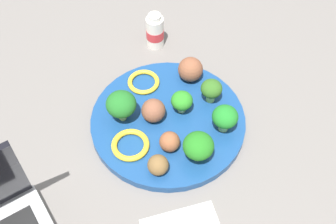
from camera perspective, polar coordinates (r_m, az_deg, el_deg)
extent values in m
plane|color=slate|center=(0.81, 0.00, -1.55)|extent=(4.00, 4.00, 0.00)
cylinder|color=navy|center=(0.80, 0.00, -1.21)|extent=(0.28, 0.28, 0.02)
cylinder|color=#8FBD70|center=(0.78, 7.20, -1.75)|extent=(0.02, 0.02, 0.02)
ellipsoid|color=#1F7825|center=(0.76, 7.40, -0.60)|extent=(0.05, 0.05, 0.04)
cylinder|color=#8FBC72|center=(0.74, 3.84, -5.55)|extent=(0.02, 0.02, 0.02)
ellipsoid|color=#22721D|center=(0.72, 3.96, -4.38)|extent=(0.05, 0.05, 0.04)
cylinder|color=#94BF7D|center=(0.80, 1.77, 0.53)|extent=(0.01, 0.01, 0.01)
ellipsoid|color=#2A8322|center=(0.78, 1.81, 1.49)|extent=(0.04, 0.04, 0.03)
cylinder|color=#99CB66|center=(0.82, 5.52, 1.96)|extent=(0.02, 0.02, 0.02)
ellipsoid|color=#31611F|center=(0.80, 5.65, 3.04)|extent=(0.04, 0.04, 0.03)
cylinder|color=#A4BD67|center=(0.79, -5.90, -0.33)|extent=(0.01, 0.01, 0.02)
ellipsoid|color=#206723|center=(0.77, -6.09, 1.02)|extent=(0.05, 0.05, 0.04)
sphere|color=brown|center=(0.74, 0.21, -3.86)|extent=(0.04, 0.04, 0.04)
sphere|color=brown|center=(0.84, 2.92, 5.53)|extent=(0.05, 0.05, 0.05)
sphere|color=brown|center=(0.78, -1.90, 0.19)|extent=(0.04, 0.04, 0.04)
sphere|color=brown|center=(0.72, -1.30, -6.87)|extent=(0.04, 0.04, 0.04)
torus|color=yellow|center=(0.85, -3.18, 3.90)|extent=(0.07, 0.07, 0.01)
torus|color=yellow|center=(0.76, -4.89, -4.27)|extent=(0.09, 0.09, 0.01)
cylinder|color=white|center=(0.92, -1.69, 10.30)|extent=(0.04, 0.04, 0.07)
cylinder|color=red|center=(0.92, -1.68, 10.14)|extent=(0.04, 0.04, 0.02)
cylinder|color=silver|center=(0.89, -1.75, 12.18)|extent=(0.03, 0.03, 0.01)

